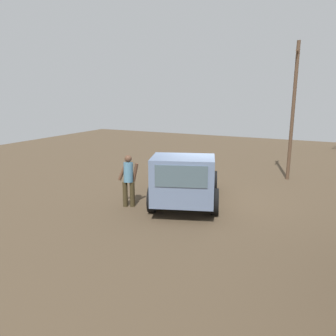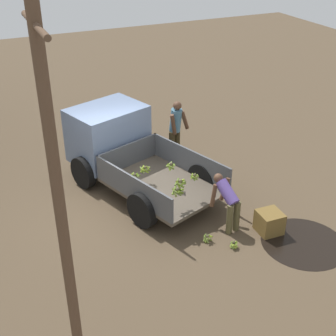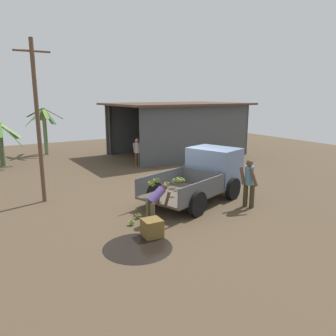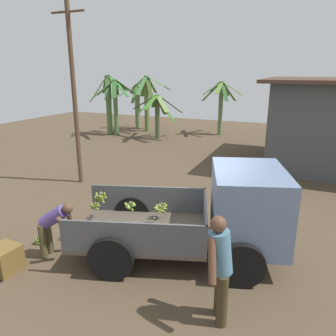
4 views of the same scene
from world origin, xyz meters
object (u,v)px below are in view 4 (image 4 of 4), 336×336
at_px(banana_bunch_on_ground_0, 38,240).
at_px(person_bystander_near_shed, 270,149).
at_px(banana_bunch_on_ground_1, 66,235).
at_px(cargo_truck, 226,212).
at_px(utility_pole, 74,92).
at_px(person_worker_loading, 54,224).
at_px(person_foreground_visitor, 220,265).
at_px(wooden_crate_0, 4,259).

bearing_deg(banana_bunch_on_ground_0, person_bystander_near_shed, 62.89).
height_order(person_bystander_near_shed, banana_bunch_on_ground_1, person_bystander_near_shed).
xyz_separation_m(cargo_truck, utility_pole, (-5.70, 2.58, 2.04)).
bearing_deg(person_worker_loading, utility_pole, 111.74).
distance_m(person_foreground_visitor, banana_bunch_on_ground_0, 4.39).
bearing_deg(banana_bunch_on_ground_1, person_worker_loading, -63.89).
bearing_deg(banana_bunch_on_ground_1, utility_pole, 123.51).
xyz_separation_m(banana_bunch_on_ground_0, wooden_crate_0, (0.18, -1.02, 0.17)).
distance_m(utility_pole, banana_bunch_on_ground_1, 5.01).
relative_size(person_foreground_visitor, person_bystander_near_shed, 1.13).
height_order(cargo_truck, banana_bunch_on_ground_1, cargo_truck).
relative_size(utility_pole, person_foreground_visitor, 3.34).
distance_m(person_worker_loading, banana_bunch_on_ground_0, 1.01).
height_order(utility_pole, banana_bunch_on_ground_1, utility_pole).
relative_size(person_bystander_near_shed, wooden_crate_0, 2.98).
xyz_separation_m(person_foreground_visitor, person_worker_loading, (-3.52, 0.38, -0.24)).
bearing_deg(utility_pole, banana_bunch_on_ground_1, -56.49).
bearing_deg(banana_bunch_on_ground_0, banana_bunch_on_ground_1, 44.30).
distance_m(utility_pole, person_foreground_visitor, 7.80).
distance_m(utility_pole, person_bystander_near_shed, 7.28).
xyz_separation_m(person_bystander_near_shed, banana_bunch_on_ground_0, (-3.94, -7.69, -0.77)).
bearing_deg(utility_pole, person_bystander_near_shed, 33.99).
distance_m(cargo_truck, person_foreground_visitor, 1.88).
height_order(person_foreground_visitor, wooden_crate_0, person_foreground_visitor).
bearing_deg(person_worker_loading, cargo_truck, 14.30).
bearing_deg(utility_pole, cargo_truck, -24.37).
bearing_deg(person_worker_loading, wooden_crate_0, -136.19).
bearing_deg(person_bystander_near_shed, wooden_crate_0, 38.40).
xyz_separation_m(person_foreground_visitor, person_bystander_near_shed, (-0.32, 8.31, -0.11)).
height_order(cargo_truck, person_foreground_visitor, cargo_truck).
relative_size(cargo_truck, banana_bunch_on_ground_1, 21.12).
bearing_deg(person_bystander_near_shed, banana_bunch_on_ground_1, 35.95).
bearing_deg(person_worker_loading, banana_bunch_on_ground_0, 151.43).
height_order(banana_bunch_on_ground_0, banana_bunch_on_ground_1, banana_bunch_on_ground_1).
distance_m(person_foreground_visitor, person_bystander_near_shed, 8.32).
bearing_deg(person_foreground_visitor, person_bystander_near_shed, -112.01).
distance_m(utility_pole, wooden_crate_0, 5.92).
xyz_separation_m(person_foreground_visitor, wooden_crate_0, (-4.08, -0.40, -0.72)).
bearing_deg(banana_bunch_on_ground_1, banana_bunch_on_ground_0, -135.70).
relative_size(person_worker_loading, person_bystander_near_shed, 0.79).
xyz_separation_m(cargo_truck, person_foreground_visitor, (0.38, -1.84, -0.02)).
distance_m(person_worker_loading, person_bystander_near_shed, 8.55).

